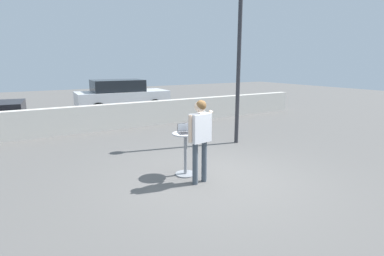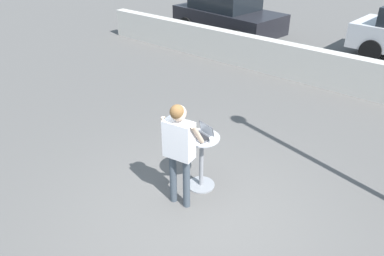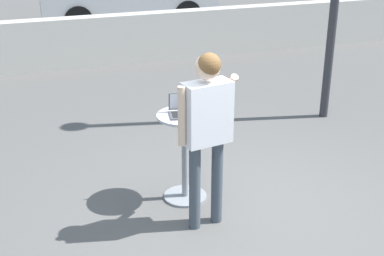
{
  "view_description": "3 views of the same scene",
  "coord_description": "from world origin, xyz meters",
  "px_view_note": "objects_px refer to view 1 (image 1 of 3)",
  "views": [
    {
      "loc": [
        -3.5,
        -4.91,
        2.44
      ],
      "look_at": [
        -0.28,
        0.46,
        1.07
      ],
      "focal_mm": 28.0,
      "sensor_mm": 36.0,
      "label": 1
    },
    {
      "loc": [
        2.69,
        -3.4,
        3.92
      ],
      "look_at": [
        -0.45,
        0.41,
        1.16
      ],
      "focal_mm": 35.0,
      "sensor_mm": 36.0,
      "label": 2
    },
    {
      "loc": [
        -2.01,
        -4.16,
        2.89
      ],
      "look_at": [
        -0.4,
        0.32,
        0.9
      ],
      "focal_mm": 50.0,
      "sensor_mm": 36.0,
      "label": 3
    }
  ],
  "objects_px": {
    "cafe_table": "(185,151)",
    "standing_person": "(200,131)",
    "coffee_mug": "(195,130)",
    "laptop": "(186,131)",
    "parked_car_near_street": "(121,96)",
    "street_lamp": "(239,43)"
  },
  "relations": [
    {
      "from": "parked_car_near_street",
      "to": "standing_person",
      "type": "bearing_deg",
      "value": -98.84
    },
    {
      "from": "standing_person",
      "to": "street_lamp",
      "type": "height_order",
      "value": "street_lamp"
    },
    {
      "from": "coffee_mug",
      "to": "laptop",
      "type": "bearing_deg",
      "value": 168.03
    },
    {
      "from": "cafe_table",
      "to": "standing_person",
      "type": "distance_m",
      "value": 0.79
    },
    {
      "from": "coffee_mug",
      "to": "cafe_table",
      "type": "bearing_deg",
      "value": 169.54
    },
    {
      "from": "laptop",
      "to": "coffee_mug",
      "type": "bearing_deg",
      "value": -11.97
    },
    {
      "from": "cafe_table",
      "to": "coffee_mug",
      "type": "distance_m",
      "value": 0.5
    },
    {
      "from": "coffee_mug",
      "to": "parked_car_near_street",
      "type": "height_order",
      "value": "parked_car_near_street"
    },
    {
      "from": "cafe_table",
      "to": "laptop",
      "type": "bearing_deg",
      "value": 25.45
    },
    {
      "from": "laptop",
      "to": "coffee_mug",
      "type": "relative_size",
      "value": 3.26
    },
    {
      "from": "laptop",
      "to": "street_lamp",
      "type": "relative_size",
      "value": 0.08
    },
    {
      "from": "standing_person",
      "to": "coffee_mug",
      "type": "bearing_deg",
      "value": 67.93
    },
    {
      "from": "street_lamp",
      "to": "parked_car_near_street",
      "type": "bearing_deg",
      "value": 98.99
    },
    {
      "from": "cafe_table",
      "to": "coffee_mug",
      "type": "height_order",
      "value": "coffee_mug"
    },
    {
      "from": "cafe_table",
      "to": "coffee_mug",
      "type": "bearing_deg",
      "value": -10.46
    },
    {
      "from": "cafe_table",
      "to": "parked_car_near_street",
      "type": "height_order",
      "value": "parked_car_near_street"
    },
    {
      "from": "coffee_mug",
      "to": "standing_person",
      "type": "relative_size",
      "value": 0.07
    },
    {
      "from": "cafe_table",
      "to": "standing_person",
      "type": "relative_size",
      "value": 0.55
    },
    {
      "from": "laptop",
      "to": "parked_car_near_street",
      "type": "bearing_deg",
      "value": 80.57
    },
    {
      "from": "coffee_mug",
      "to": "standing_person",
      "type": "distance_m",
      "value": 0.57
    },
    {
      "from": "standing_person",
      "to": "cafe_table",
      "type": "bearing_deg",
      "value": 91.9
    },
    {
      "from": "laptop",
      "to": "standing_person",
      "type": "relative_size",
      "value": 0.21
    }
  ]
}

